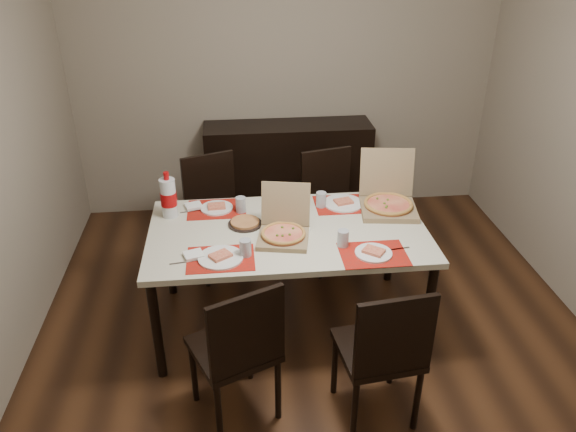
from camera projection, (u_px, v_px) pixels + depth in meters
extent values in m
cube|color=#422614|center=(315.00, 336.00, 3.87)|extent=(3.80, 4.00, 0.02)
cube|color=gray|center=(285.00, 73.00, 5.00)|extent=(3.80, 0.02, 2.60)
cube|color=black|center=(288.00, 171.00, 5.21)|extent=(1.50, 0.40, 0.90)
cube|color=beige|center=(288.00, 232.00, 3.65)|extent=(1.80, 1.00, 0.04)
cylinder|color=black|center=(157.00, 330.00, 3.36)|extent=(0.06, 0.06, 0.71)
cylinder|color=black|center=(428.00, 312.00, 3.52)|extent=(0.06, 0.06, 0.71)
cylinder|color=black|center=(169.00, 253.00, 4.13)|extent=(0.06, 0.06, 0.71)
cylinder|color=black|center=(391.00, 240.00, 4.29)|extent=(0.06, 0.06, 0.71)
cube|color=black|center=(233.00, 349.00, 3.08)|extent=(0.55, 0.55, 0.04)
cube|color=black|center=(247.00, 333.00, 2.82)|extent=(0.40, 0.20, 0.46)
cylinder|color=black|center=(219.00, 414.00, 2.98)|extent=(0.04, 0.04, 0.43)
cylinder|color=black|center=(278.00, 389.00, 3.13)|extent=(0.04, 0.04, 0.43)
cylinder|color=black|center=(194.00, 372.00, 3.25)|extent=(0.04, 0.04, 0.43)
cylinder|color=black|center=(249.00, 351.00, 3.41)|extent=(0.04, 0.04, 0.43)
cube|color=black|center=(378.00, 350.00, 3.07)|extent=(0.47, 0.47, 0.04)
cube|color=black|center=(395.00, 337.00, 2.79)|extent=(0.42, 0.08, 0.46)
cylinder|color=black|center=(355.00, 411.00, 3.00)|extent=(0.04, 0.04, 0.43)
cylinder|color=black|center=(417.00, 400.00, 3.07)|extent=(0.04, 0.04, 0.43)
cylinder|color=black|center=(335.00, 365.00, 3.30)|extent=(0.04, 0.04, 0.43)
cylinder|color=black|center=(392.00, 355.00, 3.38)|extent=(0.04, 0.04, 0.43)
cube|color=black|center=(219.00, 220.00, 4.38)|extent=(0.54, 0.54, 0.04)
cube|color=black|center=(209.00, 182.00, 4.41)|extent=(0.41, 0.17, 0.46)
cylinder|color=black|center=(233.00, 231.00, 4.70)|extent=(0.04, 0.04, 0.43)
cylinder|color=black|center=(192.00, 240.00, 4.56)|extent=(0.04, 0.04, 0.43)
cylinder|color=black|center=(250.00, 251.00, 4.41)|extent=(0.04, 0.04, 0.43)
cylinder|color=black|center=(206.00, 262.00, 4.28)|extent=(0.04, 0.04, 0.43)
cube|color=black|center=(334.00, 214.00, 4.46)|extent=(0.51, 0.51, 0.04)
cube|color=black|center=(325.00, 176.00, 4.50)|extent=(0.42, 0.13, 0.46)
cylinder|color=black|center=(344.00, 226.00, 4.78)|extent=(0.04, 0.04, 0.43)
cylinder|color=black|center=(304.00, 233.00, 4.67)|extent=(0.04, 0.04, 0.43)
cylinder|color=black|center=(363.00, 247.00, 4.48)|extent=(0.04, 0.04, 0.43)
cylinder|color=black|center=(321.00, 255.00, 4.37)|extent=(0.04, 0.04, 0.43)
cube|color=#B0140B|center=(221.00, 259.00, 3.33)|extent=(0.40, 0.30, 0.00)
cylinder|color=white|center=(221.00, 258.00, 3.32)|extent=(0.27, 0.27, 0.01)
cube|color=#F1BC78|center=(220.00, 255.00, 3.32)|extent=(0.15, 0.14, 0.02)
cylinder|color=#9EA1A8|center=(245.00, 248.00, 3.33)|extent=(0.07, 0.07, 0.11)
cube|color=#B2B2B7|center=(187.00, 262.00, 3.30)|extent=(0.20, 0.04, 0.00)
cube|color=white|center=(194.00, 255.00, 3.34)|extent=(0.13, 0.13, 0.02)
cube|color=#B0140B|center=(373.00, 254.00, 3.37)|extent=(0.40, 0.30, 0.00)
cylinder|color=white|center=(373.00, 253.00, 3.37)|extent=(0.22, 0.22, 0.01)
cube|color=#F1BC78|center=(374.00, 251.00, 3.36)|extent=(0.15, 0.14, 0.02)
cylinder|color=#9EA1A8|center=(343.00, 239.00, 3.43)|extent=(0.07, 0.07, 0.11)
cube|color=#B2B2B7|center=(394.00, 250.00, 3.42)|extent=(0.20, 0.04, 0.00)
cube|color=#B0140B|center=(217.00, 209.00, 3.89)|extent=(0.40, 0.30, 0.00)
cylinder|color=white|center=(217.00, 208.00, 3.88)|extent=(0.22, 0.22, 0.01)
cube|color=#F1BC78|center=(217.00, 206.00, 3.88)|extent=(0.13, 0.10, 0.02)
cylinder|color=#9EA1A8|center=(241.00, 205.00, 3.83)|extent=(0.07, 0.07, 0.11)
cube|color=#B2B2B7|center=(195.00, 211.00, 3.86)|extent=(0.20, 0.04, 0.00)
cube|color=white|center=(194.00, 206.00, 3.90)|extent=(0.13, 0.13, 0.02)
cube|color=#B0140B|center=(343.00, 204.00, 3.95)|extent=(0.40, 0.30, 0.00)
cylinder|color=white|center=(343.00, 203.00, 3.95)|extent=(0.28, 0.28, 0.01)
cube|color=#F1BC78|center=(343.00, 201.00, 3.94)|extent=(0.14, 0.12, 0.02)
cylinder|color=#9EA1A8|center=(321.00, 200.00, 3.90)|extent=(0.07, 0.07, 0.11)
cube|color=#B2B2B7|center=(366.00, 201.00, 3.99)|extent=(0.20, 0.04, 0.00)
cube|color=white|center=(301.00, 232.00, 3.59)|extent=(0.14, 0.15, 0.02)
cube|color=olive|center=(283.00, 238.00, 3.52)|extent=(0.37, 0.37, 0.03)
cube|color=olive|center=(286.00, 204.00, 3.58)|extent=(0.32, 0.13, 0.28)
cylinder|color=#F1BC78|center=(283.00, 234.00, 3.51)|extent=(0.31, 0.31, 0.02)
cube|color=olive|center=(388.00, 208.00, 3.86)|extent=(0.42, 0.42, 0.04)
cube|color=olive|center=(387.00, 172.00, 3.94)|extent=(0.38, 0.13, 0.34)
cylinder|color=#F1BC78|center=(388.00, 205.00, 3.85)|extent=(0.36, 0.36, 0.02)
cylinder|color=black|center=(245.00, 224.00, 3.69)|extent=(0.22, 0.22, 0.01)
cylinder|color=#C4844B|center=(245.00, 222.00, 3.68)|extent=(0.19, 0.19, 0.02)
imported|color=white|center=(298.00, 217.00, 3.76)|extent=(0.12, 0.12, 0.02)
cylinder|color=silver|center=(169.00, 198.00, 3.74)|extent=(0.10, 0.10, 0.27)
cylinder|color=#A20709|center=(169.00, 199.00, 3.74)|extent=(0.11, 0.11, 0.09)
cylinder|color=#A20709|center=(166.00, 176.00, 3.66)|extent=(0.04, 0.04, 0.05)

